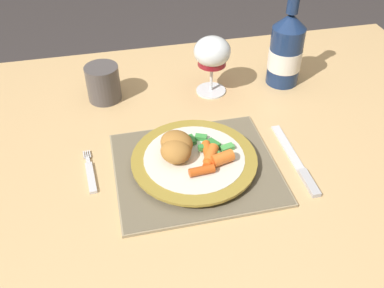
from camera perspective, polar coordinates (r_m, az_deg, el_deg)
dining_table at (r=0.95m, az=-2.89°, el=-3.82°), size 1.49×0.87×0.74m
placemat at (r=0.84m, az=0.45°, el=-3.20°), size 0.31×0.27×0.01m
dinner_plate at (r=0.83m, az=0.29°, el=-2.23°), size 0.25×0.25×0.02m
breaded_croquettes at (r=0.82m, az=-2.17°, el=-0.65°), size 0.09×0.11×0.04m
green_beans_pile at (r=0.85m, az=2.31°, el=-0.02°), size 0.09×0.08×0.02m
glazed_carrots at (r=0.81m, az=2.92°, el=-1.91°), size 0.09×0.08×0.02m
fork at (r=0.85m, az=-13.41°, el=-3.90°), size 0.02×0.12×0.01m
table_knife at (r=0.87m, az=13.94°, el=-2.66°), size 0.02×0.21×0.01m
wine_glass at (r=1.01m, az=2.70°, el=11.86°), size 0.09×0.09×0.14m
bottle at (r=1.08m, az=12.42°, el=12.15°), size 0.08×0.08×0.24m
drinking_cup at (r=1.03m, az=-11.77°, el=8.06°), size 0.08×0.08×0.09m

